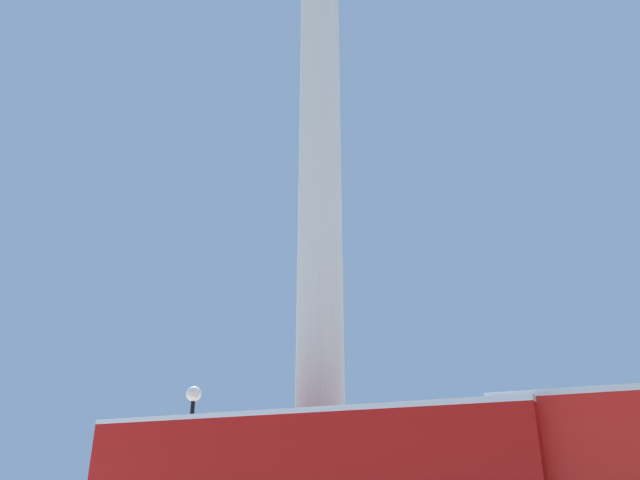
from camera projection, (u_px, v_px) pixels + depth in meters
The scene contains 2 objects.
monument_column at pixel (320, 317), 20.34m from camera, with size 5.77×5.77×26.85m.
street_lamp at pixel (189, 449), 18.71m from camera, with size 0.51×0.51×5.71m.
Camera 1 is at (10.35, -16.94, 2.91)m, focal length 32.00 mm.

